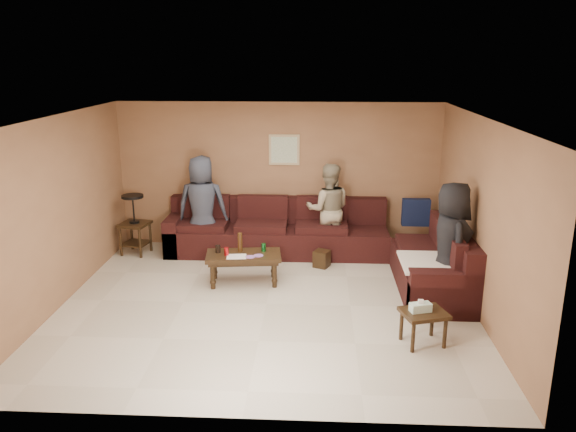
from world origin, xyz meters
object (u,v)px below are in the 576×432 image
(sectional_sofa, at_px, (326,246))
(person_right, at_px, (451,244))
(coffee_table, at_px, (243,258))
(person_middle, at_px, (328,210))
(waste_bin, at_px, (322,259))
(person_left, at_px, (202,206))
(end_table_left, at_px, (135,223))
(side_table_right, at_px, (423,315))

(sectional_sofa, height_order, person_right, person_right)
(coffee_table, xyz_separation_m, person_right, (2.84, -0.53, 0.45))
(person_middle, xyz_separation_m, person_right, (1.59, -1.86, 0.06))
(waste_bin, height_order, person_left, person_left)
(sectional_sofa, distance_m, waste_bin, 0.22)
(person_middle, bearing_deg, waste_bin, 80.28)
(end_table_left, relative_size, side_table_right, 1.72)
(side_table_right, relative_size, person_right, 0.35)
(person_right, bearing_deg, person_middle, 34.85)
(person_left, relative_size, person_middle, 1.09)
(coffee_table, relative_size, end_table_left, 1.12)
(coffee_table, xyz_separation_m, side_table_right, (2.30, -1.71, -0.02))
(person_left, relative_size, person_right, 1.01)
(coffee_table, height_order, end_table_left, end_table_left)
(sectional_sofa, distance_m, coffee_table, 1.45)
(sectional_sofa, relative_size, waste_bin, 17.41)
(end_table_left, distance_m, waste_bin, 3.20)
(sectional_sofa, height_order, coffee_table, sectional_sofa)
(coffee_table, relative_size, side_table_right, 1.92)
(sectional_sofa, xyz_separation_m, person_middle, (0.04, 0.54, 0.45))
(waste_bin, height_order, person_middle, person_middle)
(coffee_table, relative_size, waste_bin, 4.26)
(side_table_right, xyz_separation_m, person_middle, (-1.05, 3.04, 0.41))
(waste_bin, distance_m, person_left, 2.16)
(sectional_sofa, distance_m, end_table_left, 3.23)
(end_table_left, xyz_separation_m, waste_bin, (3.14, -0.46, -0.40))
(coffee_table, distance_m, person_left, 1.53)
(person_left, bearing_deg, side_table_right, 134.62)
(side_table_right, relative_size, person_middle, 0.38)
(coffee_table, distance_m, side_table_right, 2.87)
(coffee_table, bearing_deg, waste_bin, 31.57)
(end_table_left, bearing_deg, person_middle, 2.74)
(coffee_table, distance_m, waste_bin, 1.38)
(sectional_sofa, distance_m, person_middle, 0.70)
(end_table_left, xyz_separation_m, person_middle, (3.24, 0.16, 0.24))
(person_left, bearing_deg, waste_bin, 163.62)
(coffee_table, bearing_deg, side_table_right, -36.60)
(person_left, bearing_deg, end_table_left, -1.11)
(person_left, bearing_deg, person_right, 152.29)
(coffee_table, relative_size, person_middle, 0.73)
(person_middle, height_order, person_right, person_right)
(sectional_sofa, bearing_deg, person_left, 168.70)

